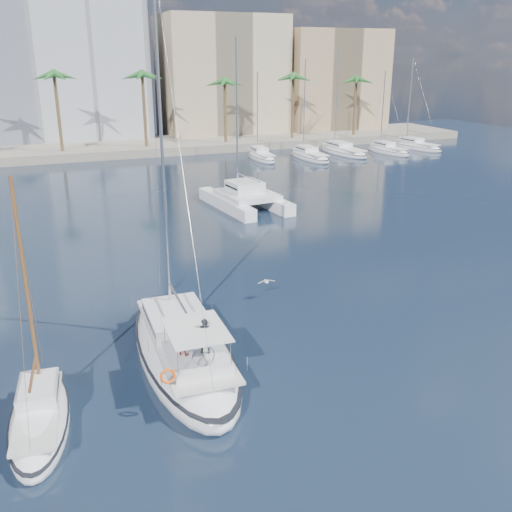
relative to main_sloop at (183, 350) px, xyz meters
name	(u,v)px	position (x,y,z in m)	size (l,w,h in m)	color
ground	(251,319)	(4.63, 3.06, -0.56)	(160.00, 160.00, 0.00)	black
quay	(101,149)	(4.63, 64.06, 0.04)	(120.00, 14.00, 1.20)	gray
building_modern	(2,53)	(-7.37, 76.06, 13.44)	(42.00, 16.00, 28.00)	white
building_beige	(221,78)	(26.63, 73.06, 9.44)	(20.00, 14.00, 20.00)	tan
building_tan_right	(330,83)	(46.63, 71.06, 8.44)	(18.00, 12.00, 18.00)	tan
palm_centre	(99,82)	(4.63, 60.06, 9.72)	(3.60, 3.60, 12.30)	brown
palm_right	(320,78)	(38.63, 60.06, 9.72)	(3.60, 3.60, 12.30)	brown
main_sloop	(183,350)	(0.00, 0.00, 0.00)	(4.55, 12.95, 19.00)	white
small_sloop	(40,418)	(-6.52, -2.84, -0.17)	(3.00, 7.32, 10.23)	white
catamaran	(245,196)	(13.07, 26.04, 0.54)	(6.18, 10.80, 15.28)	white
seagull	(266,282)	(6.43, 5.18, 0.59)	(1.09, 0.47, 0.20)	silver
moored_yacht_a	(261,159)	(24.63, 50.06, -0.56)	(2.72, 9.35, 11.90)	white
moored_yacht_b	(310,159)	(31.13, 48.06, -0.56)	(3.14, 10.78, 13.72)	white
moored_yacht_c	(343,154)	(37.63, 50.06, -0.56)	(3.55, 12.21, 15.54)	white
moored_yacht_d	(388,153)	(44.13, 48.06, -0.56)	(2.72, 9.35, 11.90)	white
moored_yacht_e	(416,149)	(50.63, 50.06, -0.56)	(3.14, 10.78, 13.72)	white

